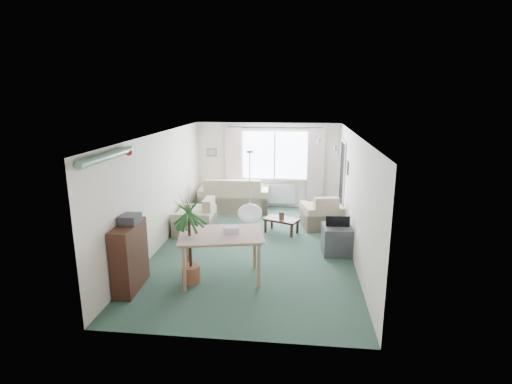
# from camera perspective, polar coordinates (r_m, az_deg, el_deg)

# --- Properties ---
(ground) EXTENTS (6.50, 6.50, 0.00)m
(ground) POSITION_cam_1_polar(r_m,az_deg,el_deg) (8.53, -0.23, -8.01)
(ground) COLOR #2D4B3C
(window) EXTENTS (1.80, 0.03, 1.30)m
(window) POSITION_cam_1_polar(r_m,az_deg,el_deg) (11.24, 2.68, 5.28)
(window) COLOR white
(curtain_rod) EXTENTS (2.60, 0.03, 0.03)m
(curtain_rod) POSITION_cam_1_polar(r_m,az_deg,el_deg) (11.07, 2.70, 9.17)
(curtain_rod) COLOR black
(curtain_left) EXTENTS (0.45, 0.08, 2.00)m
(curtain_left) POSITION_cam_1_polar(r_m,az_deg,el_deg) (11.31, -3.21, 4.15)
(curtain_left) COLOR beige
(curtain_right) EXTENTS (0.45, 0.08, 2.00)m
(curtain_right) POSITION_cam_1_polar(r_m,az_deg,el_deg) (11.16, 8.55, 3.89)
(curtain_right) COLOR beige
(radiator) EXTENTS (1.20, 0.10, 0.55)m
(radiator) POSITION_cam_1_polar(r_m,az_deg,el_deg) (11.41, 2.61, -0.21)
(radiator) COLOR white
(doorway) EXTENTS (0.03, 0.95, 2.00)m
(doorway) POSITION_cam_1_polar(r_m,az_deg,el_deg) (10.35, 12.19, 1.42)
(doorway) COLOR black
(pendant_lamp) EXTENTS (0.36, 0.36, 0.36)m
(pendant_lamp) POSITION_cam_1_polar(r_m,az_deg,el_deg) (5.85, -0.87, -3.00)
(pendant_lamp) COLOR white
(tinsel_garland) EXTENTS (1.60, 1.60, 0.12)m
(tinsel_garland) POSITION_cam_1_polar(r_m,az_deg,el_deg) (6.30, -20.48, 4.79)
(tinsel_garland) COLOR #196626
(bauble_cluster_a) EXTENTS (0.20, 0.20, 0.20)m
(bauble_cluster_a) POSITION_cam_1_polar(r_m,az_deg,el_deg) (8.82, 8.94, 7.48)
(bauble_cluster_a) COLOR silver
(bauble_cluster_b) EXTENTS (0.20, 0.20, 0.20)m
(bauble_cluster_b) POSITION_cam_1_polar(r_m,az_deg,el_deg) (7.65, 11.56, 6.40)
(bauble_cluster_b) COLOR silver
(wall_picture_back) EXTENTS (0.28, 0.03, 0.22)m
(wall_picture_back) POSITION_cam_1_polar(r_m,az_deg,el_deg) (11.48, -6.36, 5.65)
(wall_picture_back) COLOR brown
(wall_picture_right) EXTENTS (0.03, 0.24, 0.30)m
(wall_picture_right) POSITION_cam_1_polar(r_m,az_deg,el_deg) (9.26, 12.92, 3.41)
(wall_picture_right) COLOR brown
(sofa) EXTENTS (1.95, 1.11, 0.95)m
(sofa) POSITION_cam_1_polar(r_m,az_deg,el_deg) (11.09, -3.14, -0.25)
(sofa) COLOR beige
(sofa) RESTS_ON ground
(armchair_corner) EXTENTS (1.10, 1.06, 0.83)m
(armchair_corner) POSITION_cam_1_polar(r_m,az_deg,el_deg) (9.84, 9.41, -2.62)
(armchair_corner) COLOR beige
(armchair_corner) RESTS_ON ground
(armchair_left) EXTENTS (0.90, 0.95, 0.83)m
(armchair_left) POSITION_cam_1_polar(r_m,az_deg,el_deg) (9.43, -8.76, -3.34)
(armchair_left) COLOR beige
(armchair_left) RESTS_ON ground
(coffee_table) EXTENTS (0.88, 0.70, 0.35)m
(coffee_table) POSITION_cam_1_polar(r_m,az_deg,el_deg) (9.39, 3.65, -4.81)
(coffee_table) COLOR black
(coffee_table) RESTS_ON ground
(photo_frame) EXTENTS (0.12, 0.03, 0.16)m
(photo_frame) POSITION_cam_1_polar(r_m,az_deg,el_deg) (9.29, 3.68, -3.38)
(photo_frame) COLOR brown
(photo_frame) RESTS_ON coffee_table
(bookshelf) EXTENTS (0.34, 0.93, 1.12)m
(bookshelf) POSITION_cam_1_polar(r_m,az_deg,el_deg) (6.98, -17.59, -8.85)
(bookshelf) COLOR black
(bookshelf) RESTS_ON ground
(hifi_box) EXTENTS (0.28, 0.35, 0.14)m
(hifi_box) POSITION_cam_1_polar(r_m,az_deg,el_deg) (6.85, -17.56, -3.68)
(hifi_box) COLOR #343539
(hifi_box) RESTS_ON bookshelf
(houseplant) EXTENTS (0.69, 0.69, 1.58)m
(houseplant) POSITION_cam_1_polar(r_m,az_deg,el_deg) (6.89, -9.45, -6.61)
(houseplant) COLOR #1D4E1B
(houseplant) RESTS_ON ground
(dining_table) EXTENTS (1.48, 1.13, 0.83)m
(dining_table) POSITION_cam_1_polar(r_m,az_deg,el_deg) (7.06, -4.94, -9.25)
(dining_table) COLOR tan
(dining_table) RESTS_ON ground
(gift_box) EXTENTS (0.29, 0.25, 0.12)m
(gift_box) POSITION_cam_1_polar(r_m,az_deg,el_deg) (6.92, -3.56, -5.47)
(gift_box) COLOR silver
(gift_box) RESTS_ON dining_table
(tv_cube) EXTENTS (0.61, 0.67, 0.57)m
(tv_cube) POSITION_cam_1_polar(r_m,az_deg,el_deg) (8.34, 11.47, -6.69)
(tv_cube) COLOR #303034
(tv_cube) RESTS_ON ground
(pet_bed) EXTENTS (0.81, 0.81, 0.13)m
(pet_bed) POSITION_cam_1_polar(r_m,az_deg,el_deg) (10.22, 9.71, -4.05)
(pet_bed) COLOR navy
(pet_bed) RESTS_ON ground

